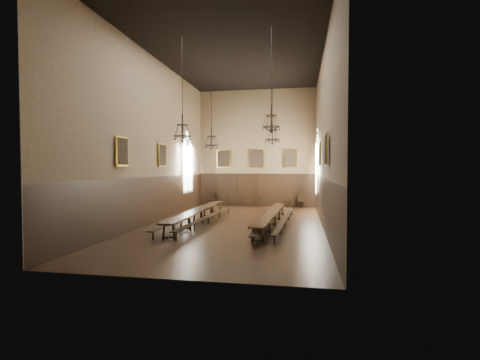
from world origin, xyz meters
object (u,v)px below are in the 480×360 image
(chair_3, at_px, (249,203))
(chair_0, at_px, (212,202))
(chair_4, at_px, (261,204))
(chandelier_front_right, at_px, (271,119))
(bench_right_outer, at_px, (285,221))
(chair_6, at_px, (289,204))
(table_left, at_px, (198,216))
(bench_left_outer, at_px, (188,219))
(chandelier_front_left, at_px, (182,129))
(chair_7, at_px, (301,203))
(chandelier_back_right, at_px, (272,134))
(chandelier_back_left, at_px, (211,140))
(bench_left_inner, at_px, (208,219))
(table_right, at_px, (271,219))
(bench_right_inner, at_px, (263,221))
(chair_1, at_px, (223,203))

(chair_3, bearing_deg, chair_0, -171.42)
(chair_0, distance_m, chair_3, 2.93)
(chair_4, relative_size, chandelier_front_right, 0.20)
(bench_right_outer, bearing_deg, chair_6, 90.44)
(table_left, relative_size, bench_left_outer, 1.06)
(bench_left_outer, distance_m, chandelier_front_left, 5.06)
(chandelier_front_right, bearing_deg, chair_7, 83.53)
(bench_right_outer, xyz_separation_m, chair_7, (0.80, 8.55, 0.05))
(chair_6, relative_size, chandelier_back_right, 0.21)
(chair_0, relative_size, chandelier_back_left, 0.21)
(bench_left_inner, height_order, chair_0, chair_0)
(table_right, height_order, chandelier_back_right, chandelier_back_right)
(bench_left_inner, bearing_deg, chandelier_back_left, 101.16)
(chair_0, height_order, chandelier_front_left, chandelier_front_left)
(bench_right_outer, relative_size, chair_7, 8.91)
(bench_right_inner, height_order, chair_4, chair_4)
(table_right, relative_size, chandelier_back_left, 1.88)
(table_left, distance_m, chair_0, 8.61)
(chair_1, xyz_separation_m, chair_4, (2.93, 0.02, -0.02))
(table_right, height_order, chair_1, chair_1)
(chandelier_back_left, height_order, chandelier_front_right, same)
(bench_right_outer, bearing_deg, chandelier_back_left, 149.19)
(chair_3, bearing_deg, bench_left_outer, -94.26)
(bench_right_inner, distance_m, chair_4, 8.74)
(bench_left_inner, bearing_deg, bench_left_outer, -172.72)
(table_right, relative_size, chandelier_back_right, 1.98)
(bench_left_outer, relative_size, chandelier_back_right, 2.02)
(chair_6, bearing_deg, table_left, -119.31)
(chair_6, relative_size, chandelier_back_left, 0.20)
(bench_right_outer, distance_m, chair_1, 9.92)
(bench_right_outer, xyz_separation_m, chandelier_back_left, (-4.56, 2.72, 4.39))
(chair_3, height_order, chair_4, chair_3)
(table_right, xyz_separation_m, chair_7, (1.50, 8.62, -0.04))
(chair_6, bearing_deg, chair_7, 0.36)
(chandelier_front_right, bearing_deg, chair_3, 103.36)
(table_right, relative_size, chandelier_front_right, 2.06)
(chair_4, bearing_deg, chair_1, -159.78)
(chandelier_back_right, bearing_deg, chandelier_front_right, -85.93)
(chair_1, xyz_separation_m, chair_6, (5.08, 0.05, 0.01))
(table_right, xyz_separation_m, bench_right_outer, (0.70, 0.07, -0.09))
(chair_3, bearing_deg, chandelier_front_right, -68.19)
(chandelier_back_right, bearing_deg, chair_6, 83.38)
(chair_0, height_order, chair_1, chair_0)
(chandelier_front_left, bearing_deg, chandelier_front_right, -5.80)
(chair_1, bearing_deg, chair_6, 9.82)
(bench_right_inner, height_order, chandelier_front_right, chandelier_front_right)
(bench_right_outer, distance_m, chair_6, 8.53)
(bench_right_outer, relative_size, chair_3, 10.37)
(table_left, distance_m, bench_right_inner, 3.53)
(bench_left_inner, distance_m, chair_1, 8.45)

